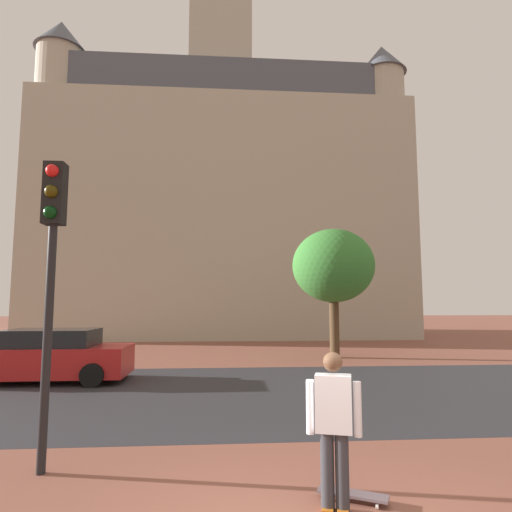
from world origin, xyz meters
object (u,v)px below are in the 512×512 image
Objects in this scene: car_red at (50,356)px; person_skater at (334,422)px; traffic_light_pole at (51,251)px; skateboard at (353,494)px.

person_skater is at bearing -53.04° from car_red.
person_skater is 10.39m from car_red.
traffic_light_pole is (-3.66, 1.35, 2.05)m from person_skater.
skateboard is at bearing -15.59° from traffic_light_pole.
traffic_light_pole is at bearing 164.41° from skateboard.
traffic_light_pole is at bearing 159.73° from person_skater.
person_skater is 0.40× the size of traffic_light_pole.
car_red is 1.04× the size of traffic_light_pole.
person_skater is at bearing -136.59° from skateboard.
car_red is (-6.52, 8.05, 0.64)m from skateboard.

